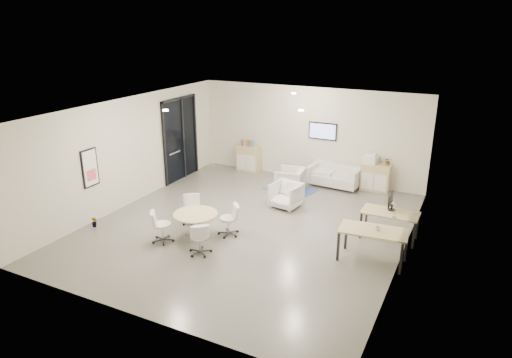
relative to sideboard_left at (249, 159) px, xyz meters
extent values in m
cube|color=#5E5C56|center=(2.21, -4.26, -0.87)|extent=(8.00, 9.00, 0.80)
cube|color=white|center=(2.21, -4.26, 3.13)|extent=(8.00, 9.00, 0.80)
cube|color=beige|center=(2.21, 0.64, 1.13)|extent=(8.00, 0.80, 3.20)
cube|color=beige|center=(2.21, -9.16, 1.13)|extent=(8.00, 0.80, 3.20)
cube|color=beige|center=(-2.19, -4.26, 1.13)|extent=(0.80, 9.00, 3.20)
cube|color=beige|center=(6.61, -4.26, 1.13)|extent=(0.80, 9.00, 3.20)
cube|color=black|center=(-1.75, -1.76, 0.95)|extent=(0.02, 1.90, 2.85)
cube|color=black|center=(-1.73, -1.76, 2.34)|extent=(0.06, 1.90, 0.08)
cube|color=black|center=(-1.73, -2.67, 0.95)|extent=(0.06, 0.08, 2.85)
cube|color=black|center=(-1.73, -0.85, 0.95)|extent=(0.06, 0.08, 2.85)
cube|color=black|center=(-1.73, -1.61, 0.95)|extent=(0.06, 0.07, 2.85)
cube|color=#B2B2B7|center=(-1.69, -2.21, 0.58)|extent=(0.04, 0.60, 0.05)
cube|color=black|center=(-1.76, -5.86, 1.08)|extent=(0.04, 0.54, 1.04)
cube|color=white|center=(-1.74, -5.86, 1.08)|extent=(0.01, 0.46, 0.96)
cube|color=#E55266|center=(-1.74, -5.86, 0.88)|extent=(0.01, 0.32, 0.30)
cube|color=black|center=(2.71, 0.21, 1.28)|extent=(0.98, 0.05, 0.58)
cube|color=#90A4F9|center=(2.71, 0.18, 1.28)|extent=(0.90, 0.01, 0.50)
cylinder|color=#FFEAC6|center=(0.41, -5.26, 2.71)|extent=(0.14, 0.14, 0.03)
cylinder|color=#FFEAC6|center=(3.41, -3.76, 2.71)|extent=(0.14, 0.14, 0.03)
cylinder|color=#FFEAC6|center=(2.21, -1.26, 2.71)|extent=(0.14, 0.14, 0.03)
cube|color=tan|center=(0.00, 0.00, 0.00)|extent=(0.84, 0.42, 0.95)
cube|color=silver|center=(-0.19, -0.22, -0.09)|extent=(0.35, 0.02, 0.57)
cube|color=silver|center=(0.19, -0.22, -0.09)|extent=(0.35, 0.02, 0.57)
cube|color=tan|center=(4.64, 0.00, -0.02)|extent=(0.91, 0.43, 0.91)
cube|color=silver|center=(4.43, -0.22, -0.11)|extent=(0.38, 0.02, 0.55)
cube|color=silver|center=(4.85, -0.22, -0.11)|extent=(0.38, 0.02, 0.55)
cube|color=red|center=(-0.26, 0.00, 0.59)|extent=(0.04, 0.14, 0.22)
cube|color=#337FCC|center=(-0.20, 0.00, 0.59)|extent=(0.04, 0.14, 0.22)
cube|color=gold|center=(-0.14, 0.00, 0.59)|extent=(0.04, 0.14, 0.22)
cube|color=#4CB24C|center=(-0.07, 0.00, 0.59)|extent=(0.04, 0.14, 0.22)
cube|color=#CC6619|center=(-0.01, 0.00, 0.59)|extent=(0.04, 0.14, 0.22)
cube|color=purple|center=(0.05, 0.00, 0.59)|extent=(0.04, 0.14, 0.22)
cube|color=#E54C7F|center=(0.12, 0.00, 0.59)|extent=(0.04, 0.14, 0.22)
cube|color=teal|center=(0.18, 0.00, 0.59)|extent=(0.04, 0.14, 0.22)
cube|color=white|center=(4.42, 0.00, 0.57)|extent=(0.48, 0.42, 0.26)
cube|color=white|center=(4.42, 0.00, 0.72)|extent=(0.36, 0.31, 0.06)
cube|color=silver|center=(3.33, -0.22, -0.21)|extent=(1.72, 0.95, 0.31)
cube|color=silver|center=(3.33, 0.10, 0.10)|extent=(1.67, 0.31, 0.31)
cube|color=silver|center=(2.57, -0.22, -0.06)|extent=(0.21, 0.84, 0.62)
cube|color=silver|center=(4.09, -0.22, -0.06)|extent=(0.21, 0.84, 0.62)
cube|color=navy|center=(2.12, -1.12, -0.47)|extent=(1.78, 1.39, 0.01)
imported|color=silver|center=(2.18, -1.30, -0.04)|extent=(0.88, 0.93, 0.86)
imported|color=silver|center=(2.58, -2.58, -0.06)|extent=(0.91, 0.87, 0.83)
cube|color=tan|center=(5.73, -3.33, 0.23)|extent=(1.40, 0.71, 0.04)
cube|color=black|center=(5.09, -3.63, -0.13)|extent=(0.05, 0.05, 0.69)
cube|color=black|center=(6.38, -3.63, -0.13)|extent=(0.05, 0.05, 0.69)
cube|color=black|center=(5.09, -3.03, -0.13)|extent=(0.05, 0.05, 0.69)
cube|color=black|center=(6.38, -3.03, -0.13)|extent=(0.05, 0.05, 0.69)
cube|color=tan|center=(5.61, -4.69, 0.29)|extent=(1.58, 0.90, 0.04)
cube|color=black|center=(4.91, -5.02, -0.10)|extent=(0.05, 0.05, 0.75)
cube|color=black|center=(6.32, -5.02, -0.10)|extent=(0.05, 0.05, 0.75)
cube|color=black|center=(4.91, -4.37, -0.10)|extent=(0.05, 0.05, 0.75)
cube|color=black|center=(6.32, -4.37, -0.10)|extent=(0.05, 0.05, 0.75)
cylinder|color=black|center=(5.73, -3.18, 0.26)|extent=(0.20, 0.20, 0.02)
cube|color=black|center=(5.73, -3.18, 0.38)|extent=(0.04, 0.03, 0.24)
cube|color=black|center=(5.68, -3.18, 0.53)|extent=(0.03, 0.50, 0.32)
cylinder|color=tan|center=(1.33, -5.50, 0.19)|extent=(1.12, 1.12, 0.04)
cylinder|color=#B2B2B7|center=(1.33, -5.50, -0.15)|extent=(0.10, 0.10, 0.64)
cube|color=#B2B2B7|center=(1.33, -5.50, -0.46)|extent=(0.65, 0.06, 0.03)
cube|color=#B2B2B7|center=(1.33, -5.50, -0.46)|extent=(0.06, 0.65, 0.03)
imported|color=#3F7F3F|center=(4.99, 0.02, 0.55)|extent=(0.33, 0.35, 0.21)
imported|color=#3F7F3F|center=(-1.49, -6.18, -0.41)|extent=(0.20, 0.32, 0.14)
imported|color=white|center=(5.70, -4.69, 0.37)|extent=(0.12, 0.10, 0.11)
camera|label=1|loc=(7.40, -14.28, 4.81)|focal=32.00mm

